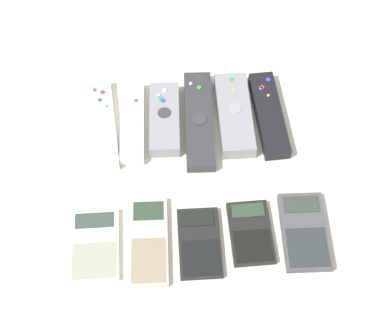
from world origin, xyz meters
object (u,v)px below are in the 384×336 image
(remote_2, at_px, (164,119))
(calculator_4, at_px, (304,231))
(remote_4, at_px, (234,115))
(remote_3, at_px, (199,120))
(remote_5, at_px, (269,115))
(calculator_3, at_px, (251,233))
(remote_1, at_px, (132,122))
(calculator_0, at_px, (94,245))
(remote_0, at_px, (103,125))
(calculator_2, at_px, (200,243))
(calculator_1, at_px, (149,241))

(remote_2, xyz_separation_m, calculator_4, (0.21, -0.24, -0.01))
(remote_4, bearing_deg, remote_3, -174.57)
(remote_5, distance_m, calculator_3, 0.24)
(remote_1, height_order, remote_5, remote_5)
(remote_5, height_order, calculator_0, remote_5)
(remote_0, xyz_separation_m, calculator_4, (0.32, -0.24, -0.00))
(remote_3, distance_m, remote_4, 0.07)
(remote_1, relative_size, calculator_4, 1.24)
(calculator_2, distance_m, calculator_4, 0.17)
(remote_0, distance_m, calculator_1, 0.25)
(remote_2, height_order, remote_5, remote_2)
(remote_4, height_order, remote_5, remote_4)
(calculator_1, bearing_deg, calculator_0, -177.97)
(remote_3, distance_m, calculator_2, 0.24)
(calculator_2, bearing_deg, remote_3, 86.45)
(remote_4, bearing_deg, calculator_1, -124.32)
(calculator_2, distance_m, calculator_3, 0.08)
(calculator_4, bearing_deg, calculator_0, -178.32)
(remote_1, xyz_separation_m, remote_5, (0.25, -0.01, 0.00))
(remote_3, relative_size, calculator_2, 1.70)
(remote_5, distance_m, calculator_4, 0.24)
(remote_5, bearing_deg, remote_0, 177.00)
(remote_2, height_order, calculator_0, remote_2)
(remote_4, relative_size, calculator_2, 1.40)
(remote_2, height_order, calculator_4, remote_2)
(remote_4, distance_m, calculator_4, 0.26)
(calculator_0, bearing_deg, remote_5, 37.01)
(calculator_3, bearing_deg, remote_0, 134.97)
(calculator_1, xyz_separation_m, calculator_3, (0.17, 0.00, -0.00))
(calculator_1, height_order, calculator_2, calculator_1)
(remote_0, bearing_deg, remote_3, -6.16)
(remote_4, xyz_separation_m, calculator_1, (-0.17, -0.24, -0.01))
(remote_5, distance_m, calculator_2, 0.28)
(remote_5, height_order, calculator_2, remote_5)
(calculator_0, bearing_deg, remote_2, 62.57)
(remote_2, relative_size, remote_5, 0.84)
(remote_0, relative_size, calculator_4, 1.38)
(calculator_1, xyz_separation_m, calculator_2, (0.08, -0.01, -0.00))
(remote_1, xyz_separation_m, calculator_3, (0.18, -0.24, -0.00))
(remote_2, bearing_deg, remote_5, 1.58)
(calculator_0, distance_m, calculator_4, 0.34)
(remote_4, bearing_deg, calculator_0, -136.24)
(remote_3, height_order, remote_5, remote_5)
(calculator_2, xyz_separation_m, calculator_4, (0.17, 0.00, 0.00))
(remote_1, relative_size, remote_5, 0.95)
(calculator_4, bearing_deg, remote_0, 145.65)
(remote_3, bearing_deg, remote_2, 176.62)
(remote_4, relative_size, remote_5, 0.95)
(remote_3, relative_size, remote_4, 1.21)
(remote_2, bearing_deg, calculator_2, -77.28)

